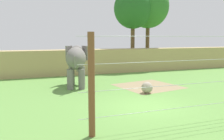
# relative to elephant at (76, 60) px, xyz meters

# --- Properties ---
(ground_plane) EXTENTS (120.00, 120.00, 0.00)m
(ground_plane) POSITION_rel_elephant_xyz_m (2.29, -6.26, -1.91)
(ground_plane) COLOR #609342
(dirt_patch) EXTENTS (4.68, 4.61, 0.01)m
(dirt_patch) POSITION_rel_elephant_xyz_m (4.82, -1.73, -1.90)
(dirt_patch) COLOR #937F5B
(dirt_patch) RESTS_ON ground
(embankment_wall) EXTENTS (36.00, 1.80, 2.33)m
(embankment_wall) POSITION_rel_elephant_xyz_m (2.29, 5.80, -0.74)
(embankment_wall) COLOR tan
(embankment_wall) RESTS_ON ground
(elephant) EXTENTS (2.06, 3.80, 2.88)m
(elephant) POSITION_rel_elephant_xyz_m (0.00, 0.00, 0.00)
(elephant) COLOR slate
(elephant) RESTS_ON ground
(enrichment_ball) EXTENTS (0.71, 0.71, 0.71)m
(enrichment_ball) POSITION_rel_elephant_xyz_m (3.70, -3.61, -1.55)
(enrichment_ball) COLOR tan
(enrichment_ball) RESTS_ON ground
(cable_fence) EXTENTS (8.25, 0.24, 3.67)m
(cable_fence) POSITION_rel_elephant_xyz_m (2.29, -8.86, -0.06)
(cable_fence) COLOR brown
(cable_fence) RESTS_ON ground
(tree_left_of_centre) EXTENTS (4.75, 4.75, 9.52)m
(tree_left_of_centre) POSITION_rel_elephant_xyz_m (10.26, 8.49, 5.08)
(tree_left_of_centre) COLOR brown
(tree_left_of_centre) RESTS_ON ground
(tree_behind_wall) EXTENTS (4.22, 4.22, 8.85)m
(tree_behind_wall) POSITION_rel_elephant_xyz_m (8.11, 7.98, 4.68)
(tree_behind_wall) COLOR brown
(tree_behind_wall) RESTS_ON ground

